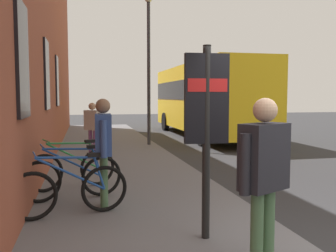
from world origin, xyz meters
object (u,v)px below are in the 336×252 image
(bicycle_end_of_row, at_px, (72,177))
(pedestrian_by_facade, at_px, (264,168))
(pedestrian_near_bus, at_px, (92,124))
(street_lamp, at_px, (149,57))
(bicycle_far_end, at_px, (70,190))
(transit_info_sign, at_px, (207,111))
(city_bus, at_px, (205,96))
(pedestrian_crossing_street, at_px, (103,142))
(bicycle_under_window, at_px, (72,169))

(bicycle_end_of_row, relative_size, pedestrian_by_facade, 0.99)
(pedestrian_near_bus, xyz_separation_m, street_lamp, (2.28, -2.11, 2.24))
(bicycle_far_end, height_order, transit_info_sign, transit_info_sign)
(city_bus, relative_size, street_lamp, 1.93)
(bicycle_far_end, distance_m, pedestrian_by_facade, 3.08)
(city_bus, height_order, pedestrian_near_bus, city_bus)
(pedestrian_near_bus, xyz_separation_m, pedestrian_by_facade, (-7.85, -1.45, 0.10))
(bicycle_far_end, relative_size, transit_info_sign, 0.73)
(bicycle_end_of_row, bearing_deg, pedestrian_near_bus, -5.76)
(bicycle_far_end, bearing_deg, bicycle_end_of_row, -0.23)
(bicycle_end_of_row, distance_m, pedestrian_crossing_street, 1.03)
(bicycle_end_of_row, xyz_separation_m, pedestrian_near_bus, (4.62, -0.47, 0.59))
(bicycle_under_window, xyz_separation_m, pedestrian_crossing_street, (-1.37, -0.53, 0.68))
(transit_info_sign, relative_size, city_bus, 0.23)
(bicycle_under_window, distance_m, pedestrian_crossing_street, 1.62)
(pedestrian_near_bus, xyz_separation_m, pedestrian_crossing_street, (-5.22, -0.04, 0.09))
(bicycle_end_of_row, bearing_deg, pedestrian_by_facade, -149.29)
(pedestrian_by_facade, bearing_deg, bicycle_end_of_row, 30.71)
(bicycle_far_end, xyz_separation_m, bicycle_under_window, (1.70, 0.02, 0.00))
(pedestrian_crossing_street, bearing_deg, city_bus, -26.35)
(city_bus, xyz_separation_m, pedestrian_crossing_street, (-10.83, 5.36, -0.73))
(bicycle_far_end, relative_size, bicycle_end_of_row, 1.00)
(pedestrian_crossing_street, height_order, street_lamp, street_lamp)
(pedestrian_near_bus, height_order, pedestrian_by_facade, pedestrian_by_facade)
(bicycle_end_of_row, bearing_deg, bicycle_far_end, 179.77)
(bicycle_far_end, relative_size, pedestrian_near_bus, 1.09)
(bicycle_end_of_row, xyz_separation_m, transit_info_sign, (-2.17, -1.68, 1.21))
(pedestrian_by_facade, distance_m, street_lamp, 10.37)
(bicycle_far_end, xyz_separation_m, street_lamp, (7.82, -2.58, 2.82))
(bicycle_end_of_row, bearing_deg, transit_info_sign, -142.21)
(bicycle_far_end, relative_size, bicycle_under_window, 1.03)
(pedestrian_crossing_street, bearing_deg, bicycle_under_window, 21.15)
(bicycle_end_of_row, relative_size, pedestrian_near_bus, 1.09)
(bicycle_far_end, relative_size, city_bus, 0.17)
(pedestrian_by_facade, distance_m, pedestrian_crossing_street, 2.98)
(city_bus, bearing_deg, transit_info_sign, 161.34)
(bicycle_under_window, xyz_separation_m, street_lamp, (6.13, -2.59, 2.82))
(bicycle_end_of_row, distance_m, city_bus, 11.89)
(city_bus, bearing_deg, bicycle_under_window, 148.07)
(bicycle_far_end, bearing_deg, city_bus, -27.78)
(bicycle_end_of_row, distance_m, pedestrian_near_bus, 4.68)
(bicycle_under_window, bearing_deg, bicycle_far_end, -179.43)
(pedestrian_near_bus, relative_size, pedestrian_crossing_street, 0.92)
(pedestrian_by_facade, bearing_deg, street_lamp, -3.73)
(bicycle_far_end, height_order, bicycle_end_of_row, same)
(bicycle_under_window, distance_m, pedestrian_by_facade, 4.50)
(city_bus, bearing_deg, street_lamp, 135.27)
(transit_info_sign, xyz_separation_m, street_lamp, (9.08, -0.89, 1.61))
(bicycle_far_end, distance_m, bicycle_under_window, 1.70)
(bicycle_far_end, distance_m, transit_info_sign, 2.42)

